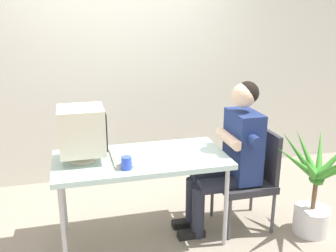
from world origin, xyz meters
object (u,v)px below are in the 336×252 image
at_px(crt_monitor, 82,131).
at_px(person_seated, 232,152).
at_px(potted_plant, 314,190).
at_px(desk, 141,163).
at_px(desk_mug, 126,163).
at_px(office_chair, 251,175).
at_px(keyboard, 121,156).

xyz_separation_m(crt_monitor, person_seated, (1.26, -0.06, -0.28)).
bearing_deg(potted_plant, crt_monitor, 169.86).
distance_m(desk, desk_mug, 0.28).
relative_size(person_seated, potted_plant, 1.47).
xyz_separation_m(office_chair, desk_mug, (-1.15, -0.19, 0.31)).
height_order(keyboard, person_seated, person_seated).
distance_m(desk, keyboard, 0.18).
bearing_deg(crt_monitor, desk_mug, -39.62).
distance_m(desk, potted_plant, 1.52).
distance_m(crt_monitor, person_seated, 1.29).
bearing_deg(crt_monitor, keyboard, -4.60).
distance_m(keyboard, potted_plant, 1.70).
distance_m(crt_monitor, office_chair, 1.54).
height_order(person_seated, desk_mug, person_seated).
relative_size(crt_monitor, keyboard, 0.96).
bearing_deg(person_seated, keyboard, 177.64).
xyz_separation_m(desk, keyboard, (-0.16, 0.02, 0.07)).
relative_size(office_chair, person_seated, 0.67).
distance_m(desk, office_chair, 1.02).
bearing_deg(crt_monitor, potted_plant, -10.14).
bearing_deg(desk, person_seated, -1.74).
distance_m(desk, crt_monitor, 0.55).
xyz_separation_m(desk, crt_monitor, (-0.46, 0.04, 0.30)).
bearing_deg(office_chair, crt_monitor, 177.49).
distance_m(office_chair, person_seated, 0.30).
distance_m(desk, person_seated, 0.80).
xyz_separation_m(crt_monitor, potted_plant, (1.92, -0.34, -0.59)).
height_order(desk, crt_monitor, crt_monitor).
bearing_deg(office_chair, desk_mug, -170.63).
distance_m(person_seated, desk_mug, 0.97).
xyz_separation_m(keyboard, office_chair, (1.16, -0.04, -0.27)).
bearing_deg(potted_plant, person_seated, 157.11).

